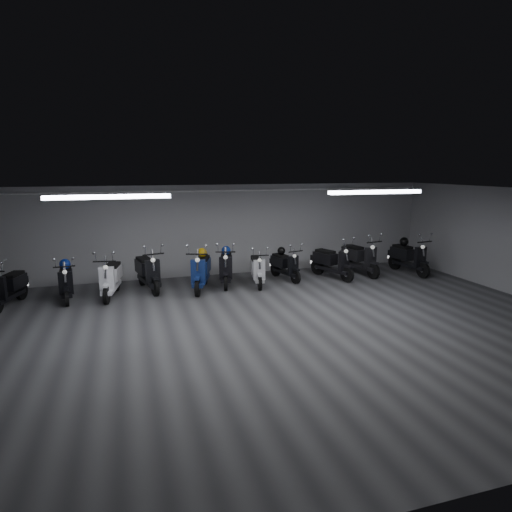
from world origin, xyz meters
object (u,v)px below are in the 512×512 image
object	(u,v)px
scooter_6	(257,265)
scooter_8	(332,257)
scooter_0	(8,282)
helmet_0	(202,253)
scooter_2	(111,272)
scooter_7	(285,261)
scooter_10	(409,252)
scooter_4	(201,265)
scooter_3	(148,266)
helmet_4	(404,241)
scooter_1	(66,277)
scooter_9	(360,253)
helmet_2	(226,250)
helmet_3	(65,264)
scooter_5	(226,262)
helmet_1	(281,251)

from	to	relation	value
scooter_6	scooter_8	world-z (taller)	scooter_8
scooter_0	helmet_0	xyz separation A→B (m)	(4.78, 0.33, 0.38)
scooter_2	helmet_0	bearing A→B (deg)	16.27
scooter_0	scooter_7	world-z (taller)	scooter_0
scooter_8	scooter_10	size ratio (longest dim) A/B	0.97
scooter_4	scooter_7	size ratio (longest dim) A/B	1.18
scooter_3	helmet_4	xyz separation A→B (m)	(7.99, -0.14, 0.30)
scooter_1	scooter_9	size ratio (longest dim) A/B	0.87
helmet_2	helmet_3	size ratio (longest dim) A/B	0.98
scooter_3	scooter_10	xyz separation A→B (m)	(8.02, -0.39, -0.00)
scooter_1	helmet_2	distance (m)	4.30
scooter_5	helmet_0	bearing A→B (deg)	-159.56
helmet_1	helmet_4	bearing A→B (deg)	-4.90
scooter_2	helmet_2	world-z (taller)	scooter_2
helmet_4	scooter_0	bearing A→B (deg)	-178.41
scooter_5	scooter_7	world-z (taller)	scooter_5
scooter_6	scooter_4	bearing A→B (deg)	-168.93
helmet_2	scooter_3	bearing A→B (deg)	-175.05
scooter_0	scooter_1	size ratio (longest dim) A/B	1.02
helmet_0	scooter_1	bearing A→B (deg)	-177.00
scooter_7	helmet_0	bearing A→B (deg)	168.77
scooter_2	scooter_7	size ratio (longest dim) A/B	1.13
helmet_0	helmet_2	xyz separation A→B (m)	(0.75, 0.32, -0.04)
scooter_10	helmet_1	world-z (taller)	scooter_10
scooter_5	scooter_8	xyz separation A→B (m)	(3.25, -0.19, 0.00)
scooter_10	scooter_1	bearing A→B (deg)	172.02
scooter_4	scooter_5	world-z (taller)	scooter_4
scooter_1	scooter_2	bearing A→B (deg)	-9.19
scooter_9	helmet_1	bearing A→B (deg)	163.33
scooter_2	scooter_4	distance (m)	2.34
scooter_2	helmet_1	size ratio (longest dim) A/B	7.51
scooter_6	scooter_7	distance (m)	1.03
scooter_10	scooter_0	bearing A→B (deg)	172.80
scooter_4	helmet_3	size ratio (longest dim) A/B	6.94
helmet_3	helmet_1	bearing A→B (deg)	2.76
scooter_0	scooter_3	world-z (taller)	scooter_3
scooter_3	helmet_2	bearing A→B (deg)	-8.12
helmet_2	scooter_2	bearing A→B (deg)	-169.93
scooter_8	scooter_6	bearing A→B (deg)	161.53
scooter_10	scooter_6	bearing A→B (deg)	171.87
scooter_4	scooter_6	distance (m)	1.63
scooter_2	scooter_9	distance (m)	7.42
scooter_1	scooter_3	size ratio (longest dim) A/B	0.88
helmet_3	scooter_1	bearing A→B (deg)	-84.22
scooter_7	helmet_0	xyz separation A→B (m)	(-2.51, -0.12, 0.40)
scooter_5	helmet_1	world-z (taller)	scooter_5
scooter_1	helmet_2	world-z (taller)	scooter_1
scooter_9	scooter_6	bearing A→B (deg)	174.05
scooter_10	helmet_3	distance (m)	10.08
scooter_4	scooter_8	distance (m)	4.03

